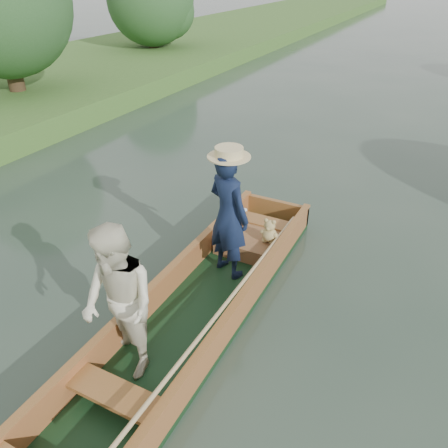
% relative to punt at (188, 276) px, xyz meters
% --- Properties ---
extents(ground, '(120.00, 120.00, 0.00)m').
position_rel_punt_xyz_m(ground, '(0.09, 0.13, -0.61)').
color(ground, '#283D30').
rests_on(ground, ground).
extents(trees_far, '(23.07, 13.76, 4.68)m').
position_rel_punt_xyz_m(trees_far, '(0.12, 9.19, 1.85)').
color(trees_far, '#47331E').
rests_on(trees_far, ground).
extents(punt, '(1.30, 5.00, 1.85)m').
position_rel_punt_xyz_m(punt, '(0.00, 0.00, 0.00)').
color(punt, black).
rests_on(punt, ground).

